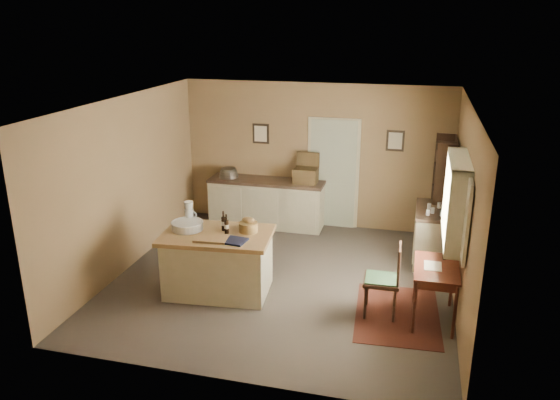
% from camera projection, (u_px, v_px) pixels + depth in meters
% --- Properties ---
extents(ground, '(5.00, 5.00, 0.00)m').
position_uv_depth(ground, '(283.00, 280.00, 8.33)').
color(ground, '#53483F').
rests_on(ground, ground).
extents(wall_back, '(5.00, 0.10, 2.70)m').
position_uv_depth(wall_back, '(315.00, 156.00, 10.20)').
color(wall_back, olive).
rests_on(wall_back, ground).
extents(wall_front, '(5.00, 0.10, 2.70)m').
position_uv_depth(wall_front, '(224.00, 269.00, 5.60)').
color(wall_front, olive).
rests_on(wall_front, ground).
extents(wall_left, '(0.10, 5.00, 2.70)m').
position_uv_depth(wall_left, '(127.00, 184.00, 8.49)').
color(wall_left, olive).
rests_on(wall_left, ground).
extents(wall_right, '(0.10, 5.00, 2.70)m').
position_uv_depth(wall_right, '(463.00, 210.00, 7.31)').
color(wall_right, olive).
rests_on(wall_right, ground).
extents(ceiling, '(5.00, 5.00, 0.00)m').
position_uv_depth(ceiling, '(283.00, 103.00, 7.47)').
color(ceiling, silver).
rests_on(ceiling, wall_back).
extents(door, '(0.97, 0.06, 2.11)m').
position_uv_depth(door, '(333.00, 173.00, 10.18)').
color(door, '#B1B89C').
rests_on(door, ground).
extents(framed_prints, '(2.82, 0.02, 0.38)m').
position_uv_depth(framed_prints, '(326.00, 137.00, 10.01)').
color(framed_prints, black).
rests_on(framed_prints, ground).
extents(window, '(0.25, 1.99, 1.12)m').
position_uv_depth(window, '(460.00, 200.00, 7.08)').
color(window, beige).
rests_on(window, ground).
extents(work_island, '(1.62, 1.14, 1.20)m').
position_uv_depth(work_island, '(218.00, 261.00, 7.85)').
color(work_island, beige).
rests_on(work_island, ground).
extents(sideboard, '(2.19, 0.62, 1.18)m').
position_uv_depth(sideboard, '(267.00, 201.00, 10.40)').
color(sideboard, beige).
rests_on(sideboard, ground).
extents(rug, '(1.19, 1.66, 0.01)m').
position_uv_depth(rug, '(397.00, 314.00, 7.36)').
color(rug, '#451610').
rests_on(rug, ground).
extents(writing_desk, '(0.56, 0.92, 0.82)m').
position_uv_depth(writing_desk, '(436.00, 273.00, 7.04)').
color(writing_desk, '#3A170F').
rests_on(writing_desk, ground).
extents(desk_chair, '(0.48, 0.48, 0.99)m').
position_uv_depth(desk_chair, '(381.00, 280.00, 7.23)').
color(desk_chair, black).
rests_on(desk_chair, ground).
extents(right_cabinet, '(0.60, 1.08, 0.99)m').
position_uv_depth(right_cabinet, '(433.00, 235.00, 8.84)').
color(right_cabinet, beige).
rests_on(right_cabinet, ground).
extents(shelving_unit, '(0.33, 0.87, 1.93)m').
position_uv_depth(shelving_unit, '(445.00, 195.00, 9.22)').
color(shelving_unit, black).
rests_on(shelving_unit, ground).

